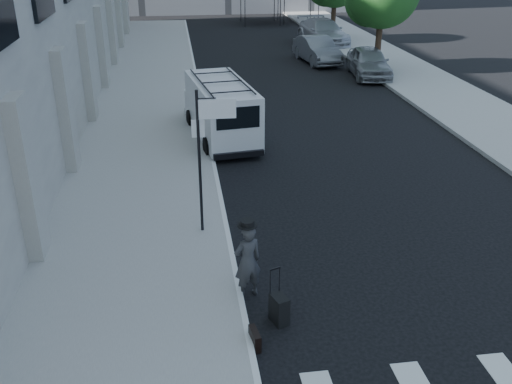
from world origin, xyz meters
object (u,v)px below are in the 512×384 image
object	(u,v)px
businessman	(248,261)
parked_car_c	(323,32)
suitcase	(279,309)
parked_car_b	(317,50)
cargo_van	(220,109)
parked_car_a	(369,62)
briefcase	(255,339)

from	to	relation	value
businessman	parked_car_c	size ratio (longest dim) A/B	0.30
suitcase	parked_car_b	bearing A→B (deg)	54.60
businessman	parked_car_b	distance (m)	23.24
cargo_van	parked_car_b	size ratio (longest dim) A/B	1.27
businessman	parked_car_a	size ratio (longest dim) A/B	0.37
briefcase	parked_car_b	size ratio (longest dim) A/B	0.10
suitcase	cargo_van	distance (m)	10.95
briefcase	suitcase	xyz separation A→B (m)	(0.56, 0.64, 0.13)
suitcase	cargo_van	bearing A→B (deg)	70.87
cargo_van	parked_car_c	xyz separation A→B (m)	(8.33, 17.95, -0.28)
briefcase	parked_car_a	world-z (taller)	parked_car_a
parked_car_a	businessman	bearing A→B (deg)	-108.98
businessman	parked_car_a	world-z (taller)	businessman
suitcase	parked_car_b	distance (m)	24.03
businessman	cargo_van	bearing A→B (deg)	-111.68
briefcase	cargo_van	xyz separation A→B (m)	(0.37, 11.56, 0.90)
cargo_van	parked_car_a	distance (m)	11.88
suitcase	parked_car_b	xyz separation A→B (m)	(6.34, 23.17, 0.43)
parked_car_a	parked_car_c	xyz separation A→B (m)	(0.00, 9.48, 0.04)
suitcase	parked_car_c	world-z (taller)	parked_car_c
businessman	suitcase	xyz separation A→B (m)	(0.48, -0.95, -0.51)
cargo_van	parked_car_c	size ratio (longest dim) A/B	1.02
parked_car_c	parked_car_a	bearing A→B (deg)	-96.44
suitcase	briefcase	bearing A→B (deg)	-151.08
parked_car_c	suitcase	bearing A→B (deg)	-112.20
briefcase	suitcase	bearing A→B (deg)	40.28
cargo_van	suitcase	bearing A→B (deg)	-96.99
briefcase	parked_car_a	size ratio (longest dim) A/B	0.10
parked_car_b	parked_car_c	size ratio (longest dim) A/B	0.80
cargo_van	businessman	bearing A→B (deg)	-99.65
suitcase	parked_car_c	xyz separation A→B (m)	(8.14, 28.87, 0.50)
briefcase	parked_car_c	size ratio (longest dim) A/B	0.08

